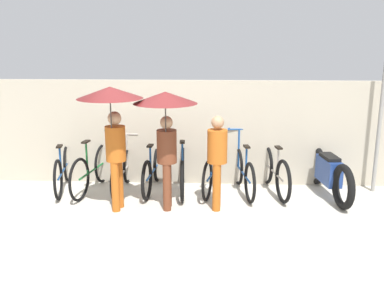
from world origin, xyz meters
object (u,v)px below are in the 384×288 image
at_px(parked_bicycle_0, 63,170).
at_px(parked_bicycle_3, 153,171).
at_px(pedestrian_trailing, 217,156).
at_px(parked_bicycle_2, 122,172).
at_px(pedestrian_leading, 112,114).
at_px(parked_bicycle_1, 92,170).
at_px(motorcycle, 328,173).
at_px(parked_bicycle_7, 274,172).
at_px(parked_bicycle_4, 183,172).
at_px(parked_bicycle_6, 244,173).
at_px(parked_bicycle_5, 213,172).
at_px(pedestrian_center, 166,118).

xyz_separation_m(parked_bicycle_0, parked_bicycle_3, (1.66, 0.04, -0.01)).
bearing_deg(parked_bicycle_3, pedestrian_trailing, -122.43).
distance_m(parked_bicycle_2, pedestrian_leading, 1.57).
bearing_deg(parked_bicycle_1, motorcycle, -82.04).
bearing_deg(parked_bicycle_7, parked_bicycle_4, 82.41).
distance_m(parked_bicycle_6, pedestrian_trailing, 1.06).
height_order(parked_bicycle_2, pedestrian_leading, pedestrian_leading).
bearing_deg(motorcycle, parked_bicycle_7, 76.42).
xyz_separation_m(parked_bicycle_7, motorcycle, (0.94, -0.11, 0.03)).
bearing_deg(parked_bicycle_7, parked_bicycle_5, 81.01).
xyz_separation_m(parked_bicycle_3, parked_bicycle_6, (1.65, -0.07, 0.00)).
bearing_deg(parked_bicycle_0, motorcycle, -101.18).
distance_m(parked_bicycle_2, parked_bicycle_7, 2.76).
relative_size(parked_bicycle_6, pedestrian_trailing, 1.07).
distance_m(pedestrian_leading, motorcycle, 3.90).
bearing_deg(pedestrian_center, pedestrian_leading, 3.42).
bearing_deg(parked_bicycle_1, parked_bicycle_0, 94.34).
height_order(parked_bicycle_0, pedestrian_trailing, pedestrian_trailing).
bearing_deg(parked_bicycle_7, parked_bicycle_6, 86.91).
xyz_separation_m(parked_bicycle_6, parked_bicycle_7, (0.55, 0.06, 0.02)).
xyz_separation_m(parked_bicycle_2, parked_bicycle_6, (2.21, 0.01, 0.02)).
height_order(parked_bicycle_4, pedestrian_leading, pedestrian_leading).
bearing_deg(parked_bicycle_6, pedestrian_trailing, 139.28).
bearing_deg(parked_bicycle_2, parked_bicycle_1, 91.03).
height_order(parked_bicycle_0, parked_bicycle_4, parked_bicycle_4).
xyz_separation_m(parked_bicycle_6, motorcycle, (1.49, -0.05, 0.04)).
xyz_separation_m(parked_bicycle_0, pedestrian_trailing, (2.82, -0.80, 0.52)).
height_order(parked_bicycle_3, parked_bicycle_5, parked_bicycle_5).
bearing_deg(pedestrian_trailing, parked_bicycle_6, -119.66).
xyz_separation_m(parked_bicycle_1, parked_bicycle_6, (2.76, 0.01, -0.02)).
xyz_separation_m(parked_bicycle_2, motorcycle, (3.70, -0.04, 0.06)).
height_order(parked_bicycle_6, parked_bicycle_7, parked_bicycle_6).
bearing_deg(pedestrian_leading, pedestrian_center, -166.57).
bearing_deg(parked_bicycle_5, pedestrian_trailing, -164.09).
height_order(parked_bicycle_5, parked_bicycle_7, parked_bicycle_5).
bearing_deg(pedestrian_trailing, parked_bicycle_0, -13.30).
height_order(parked_bicycle_7, pedestrian_leading, pedestrian_leading).
bearing_deg(parked_bicycle_6, parked_bicycle_7, -92.50).
bearing_deg(parked_bicycle_6, parked_bicycle_1, 81.82).
bearing_deg(parked_bicycle_6, parked_bicycle_3, 79.07).
bearing_deg(motorcycle, parked_bicycle_1, 82.67).
bearing_deg(parked_bicycle_2, parked_bicycle_4, -87.67).
distance_m(parked_bicycle_0, parked_bicycle_2, 1.11).
bearing_deg(pedestrian_trailing, parked_bicycle_7, -138.73).
xyz_separation_m(parked_bicycle_6, pedestrian_trailing, (-0.49, -0.78, 0.53)).
distance_m(parked_bicycle_0, pedestrian_leading, 1.98).
relative_size(parked_bicycle_6, parked_bicycle_7, 0.94).
relative_size(parked_bicycle_2, parked_bicycle_5, 1.00).
height_order(parked_bicycle_7, pedestrian_trailing, pedestrian_trailing).
relative_size(parked_bicycle_1, parked_bicycle_4, 1.04).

